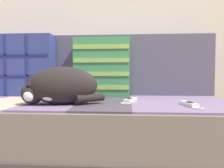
{
  "coord_description": "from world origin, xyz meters",
  "views": [
    {
      "loc": [
        0.26,
        -1.19,
        0.57
      ],
      "look_at": [
        0.17,
        0.03,
        0.52
      ],
      "focal_mm": 35.0,
      "sensor_mm": 36.0,
      "label": 1
    }
  ],
  "objects_px": {
    "couch": "(85,134)",
    "game_remote_near": "(130,100)",
    "throw_pillow_quilted": "(21,66)",
    "throw_pillow_striped": "(102,67)",
    "sleeping_cat": "(59,87)",
    "game_remote_far": "(189,104)"
  },
  "relations": [
    {
      "from": "game_remote_near",
      "to": "game_remote_far",
      "type": "height_order",
      "value": "same"
    },
    {
      "from": "throw_pillow_striped",
      "to": "game_remote_far",
      "type": "xyz_separation_m",
      "value": [
        0.48,
        -0.44,
        -0.19
      ]
    },
    {
      "from": "couch",
      "to": "throw_pillow_striped",
      "type": "relative_size",
      "value": 4.4
    },
    {
      "from": "throw_pillow_quilted",
      "to": "throw_pillow_striped",
      "type": "xyz_separation_m",
      "value": [
        0.59,
        -0.0,
        -0.02
      ]
    },
    {
      "from": "couch",
      "to": "game_remote_near",
      "type": "distance_m",
      "value": 0.36
    },
    {
      "from": "throw_pillow_quilted",
      "to": "game_remote_far",
      "type": "height_order",
      "value": "throw_pillow_quilted"
    },
    {
      "from": "throw_pillow_quilted",
      "to": "sleeping_cat",
      "type": "height_order",
      "value": "throw_pillow_quilted"
    },
    {
      "from": "game_remote_near",
      "to": "couch",
      "type": "bearing_deg",
      "value": 164.64
    },
    {
      "from": "couch",
      "to": "throw_pillow_quilted",
      "type": "bearing_deg",
      "value": 156.24
    },
    {
      "from": "sleeping_cat",
      "to": "game_remote_near",
      "type": "bearing_deg",
      "value": 19.43
    },
    {
      "from": "throw_pillow_quilted",
      "to": "game_remote_near",
      "type": "xyz_separation_m",
      "value": [
        0.78,
        -0.3,
        -0.21
      ]
    },
    {
      "from": "couch",
      "to": "sleeping_cat",
      "type": "distance_m",
      "value": 0.37
    },
    {
      "from": "couch",
      "to": "throw_pillow_striped",
      "type": "bearing_deg",
      "value": 70.73
    },
    {
      "from": "throw_pillow_quilted",
      "to": "game_remote_far",
      "type": "xyz_separation_m",
      "value": [
        1.07,
        -0.44,
        -0.21
      ]
    },
    {
      "from": "couch",
      "to": "game_remote_near",
      "type": "xyz_separation_m",
      "value": [
        0.27,
        -0.07,
        0.22
      ]
    },
    {
      "from": "throw_pillow_striped",
      "to": "sleeping_cat",
      "type": "distance_m",
      "value": 0.47
    },
    {
      "from": "throw_pillow_striped",
      "to": "game_remote_near",
      "type": "height_order",
      "value": "throw_pillow_striped"
    },
    {
      "from": "couch",
      "to": "game_remote_near",
      "type": "height_order",
      "value": "game_remote_near"
    },
    {
      "from": "sleeping_cat",
      "to": "game_remote_far",
      "type": "xyz_separation_m",
      "value": [
        0.65,
        -0.01,
        -0.08
      ]
    },
    {
      "from": "sleeping_cat",
      "to": "throw_pillow_striped",
      "type": "bearing_deg",
      "value": 68.37
    },
    {
      "from": "throw_pillow_quilted",
      "to": "sleeping_cat",
      "type": "bearing_deg",
      "value": -45.51
    },
    {
      "from": "couch",
      "to": "sleeping_cat",
      "type": "height_order",
      "value": "sleeping_cat"
    }
  ]
}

